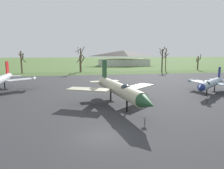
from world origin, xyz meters
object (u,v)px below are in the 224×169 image
Objects in this scene: info_placard_rear_center at (145,119)px; visitor_building at (124,58)px; jet_fighter_front_left at (211,83)px; jet_fighter_rear_center at (119,89)px; info_placard_front_left at (207,100)px.

info_placard_rear_center is 0.03× the size of visitor_building.
visitor_building reaches higher than jet_fighter_front_left.
visitor_building reaches higher than jet_fighter_rear_center.
visitor_building is (7.81, 86.50, 3.59)m from info_placard_front_left.
jet_fighter_rear_center reaches higher than jet_fighter_front_left.
info_placard_front_left is at bearing -3.55° from jet_fighter_rear_center.
info_placard_front_left is at bearing -95.16° from visitor_building.
jet_fighter_front_left is 8.55m from info_placard_front_left.
info_placard_rear_center is (1.15, -7.22, -1.85)m from jet_fighter_rear_center.
visitor_building is (19.14, 92.94, 3.69)m from info_placard_rear_center.
info_placard_front_left is 86.92m from visitor_building.
jet_fighter_front_left is at bearing 18.30° from jet_fighter_rear_center.
info_placard_front_left is at bearing 29.63° from info_placard_rear_center.
jet_fighter_front_left is at bearing -91.83° from visitor_building.
jet_fighter_front_left is 79.94m from visitor_building.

